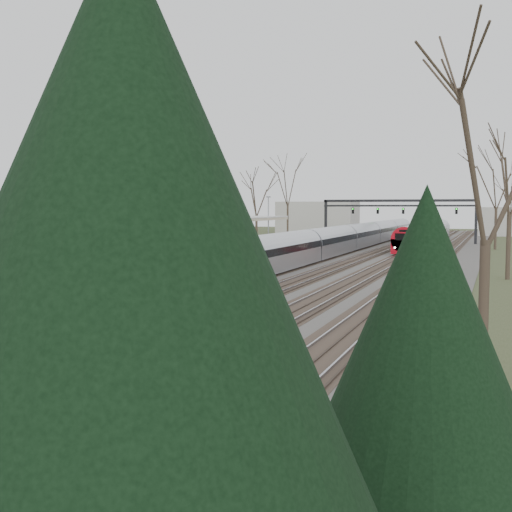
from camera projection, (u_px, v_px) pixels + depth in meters
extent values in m
cube|color=#474442|center=(348.00, 259.00, 60.98)|extent=(24.00, 160.00, 0.10)
cube|color=#4C3828|center=(288.00, 257.00, 63.09)|extent=(2.60, 160.00, 0.06)
cube|color=gray|center=(281.00, 256.00, 63.34)|extent=(0.07, 160.00, 0.12)
cube|color=gray|center=(295.00, 257.00, 62.84)|extent=(0.07, 160.00, 0.12)
cube|color=#4C3828|center=(322.00, 258.00, 61.86)|extent=(2.60, 160.00, 0.06)
cube|color=gray|center=(315.00, 257.00, 62.11)|extent=(0.07, 160.00, 0.12)
cube|color=gray|center=(330.00, 258.00, 61.60)|extent=(0.07, 160.00, 0.12)
cube|color=#4C3828|center=(358.00, 259.00, 60.62)|extent=(2.60, 160.00, 0.06)
cube|color=gray|center=(351.00, 258.00, 60.87)|extent=(0.07, 160.00, 0.12)
cube|color=gray|center=(366.00, 259.00, 60.36)|extent=(0.07, 160.00, 0.12)
cube|color=#4C3828|center=(396.00, 260.00, 59.38)|extent=(2.60, 160.00, 0.06)
cube|color=gray|center=(388.00, 259.00, 59.63)|extent=(0.07, 160.00, 0.12)
cube|color=gray|center=(404.00, 260.00, 59.12)|extent=(0.07, 160.00, 0.12)
cube|color=#4C3828|center=(435.00, 261.00, 58.14)|extent=(2.60, 160.00, 0.06)
cube|color=gray|center=(427.00, 260.00, 58.39)|extent=(0.07, 160.00, 0.12)
cube|color=gray|center=(443.00, 261.00, 57.89)|extent=(0.07, 160.00, 0.12)
cube|color=#9E9B93|center=(177.00, 268.00, 47.83)|extent=(3.50, 69.00, 1.00)
cylinder|color=slate|center=(83.00, 251.00, 36.95)|extent=(0.14, 0.14, 3.00)
cylinder|color=slate|center=(153.00, 243.00, 44.41)|extent=(0.14, 0.14, 3.00)
cylinder|color=slate|center=(203.00, 238.00, 51.87)|extent=(0.14, 0.14, 3.00)
cylinder|color=slate|center=(240.00, 234.00, 59.33)|extent=(0.14, 0.14, 3.00)
cube|color=silver|center=(145.00, 221.00, 43.36)|extent=(4.10, 50.00, 0.12)
cube|color=#BCAF92|center=(145.00, 224.00, 43.37)|extent=(4.10, 50.00, 0.25)
cube|color=beige|center=(39.00, 232.00, 52.68)|extent=(10.00, 8.00, 6.00)
cylinder|color=silver|center=(58.00, 180.00, 51.65)|extent=(3.20, 3.20, 2.50)
sphere|color=#327E5F|center=(58.00, 165.00, 51.56)|extent=(3.80, 3.80, 3.80)
cube|color=black|center=(326.00, 221.00, 92.26)|extent=(0.35, 0.35, 6.00)
cube|color=black|center=(476.00, 222.00, 85.01)|extent=(0.35, 0.35, 6.00)
cube|color=black|center=(398.00, 201.00, 88.41)|extent=(21.00, 0.35, 0.35)
cube|color=black|center=(398.00, 206.00, 88.46)|extent=(21.00, 0.25, 0.25)
cube|color=black|center=(353.00, 211.00, 90.54)|extent=(0.32, 0.22, 0.85)
sphere|color=#0CFF19|center=(353.00, 209.00, 90.39)|extent=(0.16, 0.16, 0.16)
cube|color=black|center=(378.00, 211.00, 89.30)|extent=(0.32, 0.22, 0.85)
sphere|color=#0CFF19|center=(378.00, 209.00, 89.15)|extent=(0.16, 0.16, 0.16)
cube|color=black|center=(403.00, 211.00, 88.07)|extent=(0.32, 0.22, 0.85)
sphere|color=#0CFF19|center=(403.00, 209.00, 87.92)|extent=(0.16, 0.16, 0.16)
cube|color=black|center=(429.00, 211.00, 86.83)|extent=(0.32, 0.22, 0.85)
sphere|color=#0CFF19|center=(429.00, 209.00, 86.68)|extent=(0.16, 0.16, 0.16)
cube|color=black|center=(456.00, 211.00, 85.59)|extent=(0.32, 0.22, 0.85)
sphere|color=#0CFF19|center=(456.00, 209.00, 85.44)|extent=(0.16, 0.16, 0.16)
cone|color=black|center=(129.00, 484.00, 3.51)|extent=(5.20, 5.20, 6.00)
cone|color=black|center=(422.00, 468.00, 5.43)|extent=(4.00, 4.00, 4.80)
cylinder|color=#2D231C|center=(154.00, 234.00, 60.28)|extent=(0.30, 0.30, 4.95)
cylinder|color=#2D231C|center=(484.00, 308.00, 18.94)|extent=(0.30, 0.30, 4.05)
cylinder|color=#2D231C|center=(508.00, 248.00, 43.74)|extent=(0.30, 0.30, 4.50)
cube|color=#B5B7C0|center=(345.00, 242.00, 70.94)|extent=(2.55, 90.00, 1.60)
cylinder|color=#B5B7C0|center=(345.00, 237.00, 70.89)|extent=(2.60, 89.70, 2.60)
cube|color=black|center=(345.00, 236.00, 70.89)|extent=(2.62, 89.40, 0.55)
cube|color=#A30915|center=(124.00, 294.00, 29.09)|extent=(2.55, 0.50, 1.50)
cylinder|color=#A30915|center=(124.00, 279.00, 29.08)|extent=(2.60, 0.60, 2.60)
cube|color=black|center=(121.00, 273.00, 28.81)|extent=(1.70, 0.12, 0.70)
sphere|color=white|center=(105.00, 296.00, 29.21)|extent=(0.22, 0.22, 0.22)
sphere|color=white|center=(138.00, 298.00, 28.61)|extent=(0.22, 0.22, 0.22)
cube|color=black|center=(345.00, 251.00, 71.01)|extent=(1.80, 89.00, 0.35)
cube|color=#B5B7C0|center=(427.00, 237.00, 85.05)|extent=(2.55, 45.00, 1.60)
cylinder|color=#B5B7C0|center=(427.00, 232.00, 85.00)|extent=(2.60, 44.70, 2.60)
cube|color=black|center=(427.00, 231.00, 84.99)|extent=(2.62, 44.40, 0.55)
cube|color=#A30915|center=(404.00, 247.00, 64.17)|extent=(2.55, 0.50, 1.50)
cylinder|color=#A30915|center=(404.00, 240.00, 64.16)|extent=(2.60, 0.60, 2.60)
cube|color=black|center=(404.00, 237.00, 63.89)|extent=(1.70, 0.12, 0.70)
sphere|color=white|center=(395.00, 248.00, 64.29)|extent=(0.22, 0.22, 0.22)
sphere|color=white|center=(412.00, 248.00, 63.69)|extent=(0.22, 0.22, 0.22)
cube|color=black|center=(427.00, 244.00, 85.12)|extent=(1.80, 44.00, 0.35)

